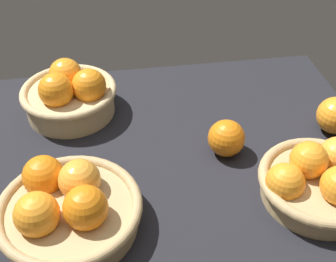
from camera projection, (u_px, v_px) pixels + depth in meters
The scene contains 6 objects.
market_tray at pixel (183, 162), 93.74cm from camera, with size 84.00×72.00×3.00cm, color black.
basket_far_left at pixel (70, 94), 101.48cm from camera, with size 21.89×21.89×12.32cm.
basket_near_right at pixel (319, 180), 81.90cm from camera, with size 22.84×22.84×10.43cm.
basket_near_left at pixel (67, 207), 76.63cm from camera, with size 25.43×25.43×10.96cm.
loose_orange_front_gap at pixel (226, 138), 91.37cm from camera, with size 7.73×7.73×7.73cm, color orange.
loose_orange_back_gap at pixel (336, 115), 96.89cm from camera, with size 8.23×8.23×8.23cm, color orange.
Camera 1 is at (-13.39, -66.97, 66.11)cm, focal length 47.51 mm.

